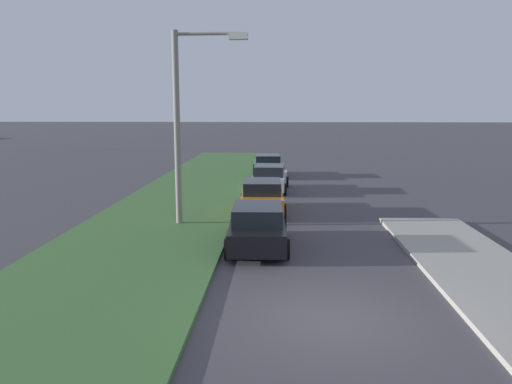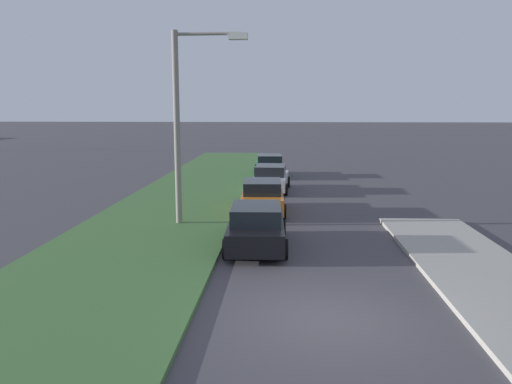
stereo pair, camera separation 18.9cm
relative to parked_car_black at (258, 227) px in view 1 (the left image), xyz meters
name	(u,v)px [view 1 (the left image)]	position (x,y,z in m)	size (l,w,h in m)	color
ground	(333,319)	(-5.77, -1.93, -0.72)	(300.00, 300.00, 0.00)	#423F44
grass_median	(165,218)	(4.23, 4.11, -0.66)	(60.00, 6.00, 0.12)	#3D6633
parked_car_black	(258,227)	(0.00, 0.00, 0.00)	(4.35, 2.12, 1.47)	black
parked_car_orange	(262,197)	(5.75, 0.06, 0.00)	(4.36, 2.13, 1.47)	orange
parked_car_silver	(270,178)	(11.67, -0.14, 0.00)	(4.38, 2.18, 1.47)	#B2B5BA
parked_car_green	(268,166)	(17.93, 0.12, 0.00)	(4.39, 2.20, 1.47)	#1E6B38
streetlight	(186,114)	(3.04, 2.89, 3.67)	(0.38, 2.87, 7.50)	gray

